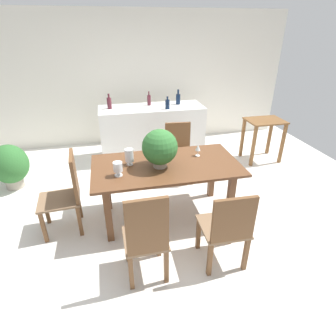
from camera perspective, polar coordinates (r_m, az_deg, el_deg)
The scene contains 18 objects.
ground_plane at distance 4.02m, azimuth -1.23°, elevation -7.23°, with size 7.04×7.04×0.00m, color silver.
back_wall at distance 5.96m, azimuth -6.62°, elevation 17.78°, with size 6.40×0.10×2.60m, color silver.
dining_table at distance 3.43m, azimuth -0.38°, elevation -0.86°, with size 1.82×0.97×0.77m.
chair_head_end at distance 3.48m, azimuth -20.21°, elevation -4.49°, with size 0.51×0.48×1.00m.
chair_near_left at distance 2.62m, azimuth -4.55°, elevation -14.03°, with size 0.42×0.45×1.03m.
chair_near_right at distance 2.84m, azimuth 12.27°, elevation -11.92°, with size 0.47×0.48×0.93m.
chair_far_right at distance 4.44m, azimuth 2.18°, elevation 3.98°, with size 0.48×0.45×0.93m.
flower_centerpiece at distance 3.22m, azimuth -1.72°, elevation 4.28°, with size 0.43×0.42×0.47m.
crystal_vase_left at distance 3.13m, azimuth -10.40°, elevation 0.10°, with size 0.11×0.11×0.17m.
crystal_vase_center_near at distance 3.35m, azimuth -8.08°, elevation 2.55°, with size 0.11×0.11×0.21m.
wine_glass at distance 3.58m, azimuth 6.26°, elevation 4.15°, with size 0.07×0.07×0.16m.
kitchen_counter at distance 5.32m, azimuth -3.33°, elevation 7.57°, with size 1.92×0.69×0.96m, color silver.
wine_bottle_clear at distance 5.27m, azimuth -3.98°, elevation 13.95°, with size 0.07×0.07×0.26m.
wine_bottle_tall at distance 5.13m, azimuth -12.13°, elevation 13.14°, with size 0.08×0.08×0.27m.
wine_bottle_amber at distance 5.02m, azimuth -0.12°, elevation 13.19°, with size 0.08×0.08×0.22m.
wine_bottle_green at distance 5.33m, azimuth 2.12°, elevation 14.22°, with size 0.08×0.08×0.27m.
side_table at distance 5.37m, azimuth 19.31°, elevation 7.41°, with size 0.66×0.51×0.78m.
potted_plant_floor at distance 4.86m, azimuth -30.07°, elevation 0.49°, with size 0.55×0.55×0.71m.
Camera 1 is at (-0.64, -3.24, 2.29)m, focal length 29.27 mm.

